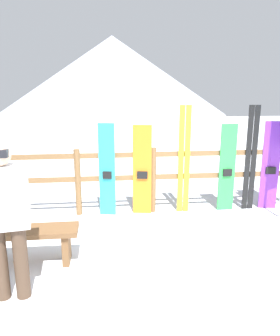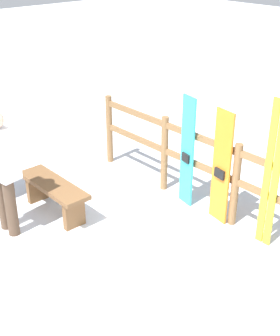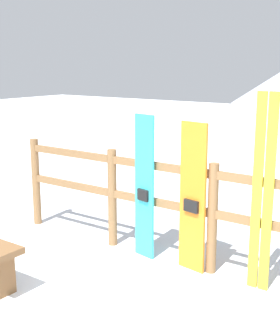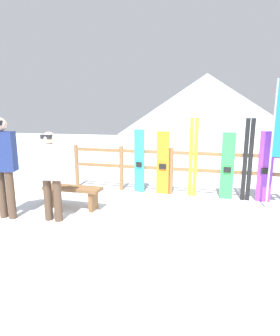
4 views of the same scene
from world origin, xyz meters
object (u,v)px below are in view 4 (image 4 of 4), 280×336
at_px(snowboard_cyan, 139,162).
at_px(ski_pair_yellow, 193,158).
at_px(snowboard_green, 227,167).
at_px(person_navy, 3,161).
at_px(person_white, 51,171).
at_px(snowboard_orange, 163,163).
at_px(snowboard_purple, 265,168).
at_px(bench, 73,193).
at_px(rental_flag, 280,130).
at_px(ski_pair_black, 248,160).

bearing_deg(snowboard_cyan, ski_pair_yellow, 0.15).
distance_m(ski_pair_yellow, snowboard_green, 0.76).
bearing_deg(snowboard_green, person_navy, -149.82).
distance_m(snowboard_cyan, snowboard_green, 2.02).
bearing_deg(ski_pair_yellow, person_white, -136.59).
relative_size(person_white, snowboard_orange, 1.06).
xyz_separation_m(person_white, person_navy, (-0.87, -0.12, 0.16)).
bearing_deg(snowboard_purple, person_white, -150.53).
bearing_deg(snowboard_green, snowboard_orange, -180.00).
distance_m(person_navy, snowboard_purple, 5.17).
bearing_deg(ski_pair_yellow, person_navy, -144.18).
height_order(bench, person_white, person_white).
distance_m(bench, snowboard_cyan, 1.82).
relative_size(person_navy, rental_flag, 0.72).
bearing_deg(ski_pair_yellow, snowboard_orange, -179.72).
distance_m(person_navy, snowboard_green, 4.49).
distance_m(snowboard_orange, snowboard_green, 1.45).
bearing_deg(person_navy, snowboard_purple, 25.89).
bearing_deg(snowboard_green, person_white, -144.66).
height_order(person_white, ski_pair_yellow, ski_pair_yellow).
bearing_deg(bench, rental_flag, 15.35).
bearing_deg(bench, snowboard_orange, 43.90).
bearing_deg(snowboard_purple, bench, -158.47).
height_order(person_navy, rental_flag, rental_flag).
bearing_deg(snowboard_green, ski_pair_black, 0.48).
height_order(person_navy, ski_pair_black, person_navy).
height_order(snowboard_orange, ski_pair_black, ski_pair_black).
xyz_separation_m(bench, person_white, (-0.02, -0.65, 0.58)).
height_order(snowboard_purple, rental_flag, rental_flag).
bearing_deg(snowboard_cyan, person_navy, -129.45).
bearing_deg(person_white, bench, 88.30).
bearing_deg(snowboard_purple, ski_pair_yellow, 179.87).
distance_m(snowboard_green, snowboard_purple, 0.77).
height_order(person_white, ski_pair_black, ski_pair_black).
distance_m(ski_pair_yellow, rental_flag, 1.82).
xyz_separation_m(snowboard_green, snowboard_purple, (0.77, 0.00, 0.02)).
xyz_separation_m(person_navy, rental_flag, (4.76, 1.84, 0.52)).
bearing_deg(ski_pair_yellow, snowboard_purple, -0.13).
xyz_separation_m(person_white, ski_pair_black, (3.41, 2.13, -0.01)).
bearing_deg(snowboard_cyan, bench, -123.08).
height_order(bench, snowboard_purple, snowboard_purple).
bearing_deg(ski_pair_black, snowboard_green, -179.52).
height_order(bench, ski_pair_yellow, ski_pair_yellow).
relative_size(bench, rental_flag, 0.47).
bearing_deg(ski_pair_black, person_white, -147.97).
bearing_deg(snowboard_cyan, snowboard_green, -0.00).
relative_size(snowboard_cyan, ski_pair_black, 0.85).
xyz_separation_m(bench, rental_flag, (3.87, 1.06, 1.25)).
relative_size(person_navy, snowboard_purple, 1.19).
bearing_deg(person_navy, ski_pair_black, 27.79).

